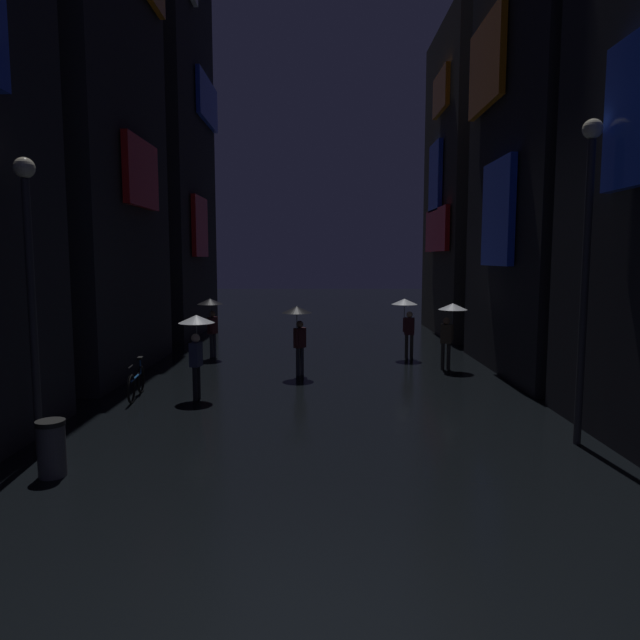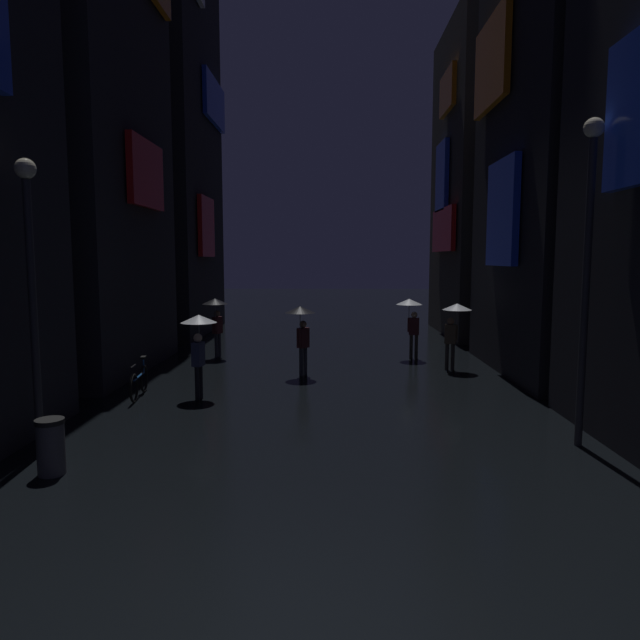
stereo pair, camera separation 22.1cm
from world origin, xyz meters
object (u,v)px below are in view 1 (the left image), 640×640
pedestrian_far_right_black (300,321)px  pedestrian_foreground_left_clear (409,312)px  pedestrian_midstreet_centre_clear (199,333)px  trash_bin (55,448)px  streetlamp_right_near (590,248)px  pedestrian_midstreet_left_black (214,311)px  bicycle_parked_at_storefront (139,383)px  pedestrian_foreground_right_clear (453,318)px  streetlamp_left_near (33,271)px

pedestrian_far_right_black → pedestrian_foreground_left_clear: size_ratio=1.00×
pedestrian_midstreet_centre_clear → trash_bin: bearing=-103.8°
pedestrian_far_right_black → streetlamp_right_near: size_ratio=0.35×
pedestrian_midstreet_centre_clear → streetlamp_right_near: 9.02m
pedestrian_midstreet_centre_clear → pedestrian_far_right_black: size_ratio=1.00×
pedestrian_midstreet_left_black → bicycle_parked_at_storefront: bearing=-97.9°
pedestrian_far_right_black → pedestrian_midstreet_centre_clear: bearing=-131.9°
pedestrian_foreground_right_clear → bicycle_parked_at_storefront: 9.62m
pedestrian_far_right_black → pedestrian_midstreet_left_black: size_ratio=1.00×
pedestrian_foreground_right_clear → streetlamp_right_near: 7.60m
pedestrian_foreground_left_clear → trash_bin: (-7.39, -10.93, -1.20)m
pedestrian_foreground_left_clear → bicycle_parked_at_storefront: size_ratio=1.17×
bicycle_parked_at_storefront → streetlamp_right_near: streetlamp_right_near is taller
pedestrian_far_right_black → streetlamp_left_near: size_ratio=0.40×
pedestrian_midstreet_left_black → trash_bin: (-0.51, -11.06, -1.20)m
pedestrian_midstreet_centre_clear → streetlamp_left_near: bearing=-115.3°
pedestrian_far_right_black → pedestrian_midstreet_left_black: (-3.19, 3.17, 0.00)m
bicycle_parked_at_storefront → streetlamp_right_near: bearing=-20.5°
pedestrian_foreground_right_clear → streetlamp_right_near: bearing=-83.7°
pedestrian_midstreet_centre_clear → pedestrian_midstreet_left_black: same height
pedestrian_midstreet_left_black → streetlamp_left_near: bearing=-96.9°
bicycle_parked_at_storefront → pedestrian_midstreet_centre_clear: bearing=-2.2°
pedestrian_midstreet_centre_clear → trash_bin: (-1.27, -5.17, -1.20)m
pedestrian_far_right_black → trash_bin: pedestrian_far_right_black is taller
pedestrian_midstreet_centre_clear → pedestrian_foreground_left_clear: size_ratio=1.00×
pedestrian_far_right_black → pedestrian_foreground_left_clear: same height
pedestrian_midstreet_left_black → pedestrian_midstreet_centre_clear: bearing=-82.7°
pedestrian_midstreet_centre_clear → pedestrian_foreground_left_clear: (6.13, 5.77, 0.00)m
pedestrian_foreground_left_clear → pedestrian_midstreet_left_black: (-6.88, 0.13, 0.00)m
pedestrian_foreground_left_clear → streetlamp_right_near: bearing=-78.4°
pedestrian_far_right_black → trash_bin: (-3.70, -7.89, -1.20)m
trash_bin → pedestrian_far_right_black: bearing=64.8°
pedestrian_foreground_right_clear → pedestrian_midstreet_left_black: same height
bicycle_parked_at_storefront → streetlamp_right_near: size_ratio=0.30×
pedestrian_midstreet_centre_clear → pedestrian_foreground_right_clear: bearing=27.3°
pedestrian_foreground_left_clear → trash_bin: bearing=-124.1°
pedestrian_midstreet_centre_clear → trash_bin: pedestrian_midstreet_centre_clear is taller
pedestrian_far_right_black → bicycle_parked_at_storefront: pedestrian_far_right_black is taller
bicycle_parked_at_storefront → pedestrian_foreground_left_clear: bearing=36.6°
pedestrian_far_right_black → streetlamp_right_near: 8.64m
pedestrian_foreground_right_clear → trash_bin: (-8.49, -8.90, -1.20)m
streetlamp_left_near → trash_bin: (0.70, -1.00, -2.84)m
streetlamp_left_near → streetlamp_right_near: size_ratio=0.87×
bicycle_parked_at_storefront → streetlamp_left_near: size_ratio=0.35×
trash_bin → bicycle_parked_at_storefront: bearing=93.3°
streetlamp_left_near → pedestrian_foreground_left_clear: bearing=50.8°
bicycle_parked_at_storefront → streetlamp_left_near: streetlamp_left_near is taller
streetlamp_right_near → trash_bin: streetlamp_right_near is taller
streetlamp_right_near → pedestrian_midstreet_centre_clear: bearing=156.3°
pedestrian_midstreet_left_black → bicycle_parked_at_storefront: size_ratio=1.17×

